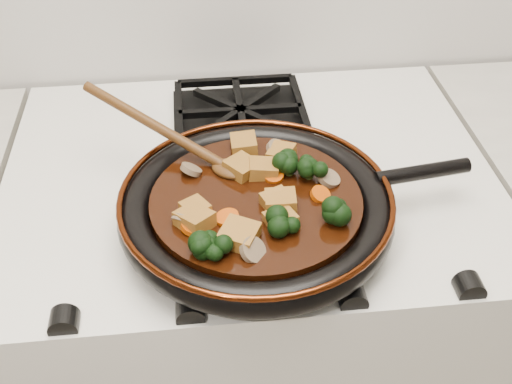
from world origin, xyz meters
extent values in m
cube|color=silver|center=(0.00, 1.69, 0.45)|extent=(0.76, 0.60, 0.90)
cylinder|color=black|center=(0.00, 1.55, 0.93)|extent=(0.35, 0.35, 0.01)
torus|color=black|center=(0.00, 1.55, 0.94)|extent=(0.37, 0.37, 0.04)
torus|color=#4E1E0B|center=(0.00, 1.55, 0.96)|extent=(0.37, 0.37, 0.01)
cylinder|color=black|center=(0.24, 1.58, 0.96)|extent=(0.14, 0.04, 0.02)
cylinder|color=black|center=(0.00, 1.55, 0.95)|extent=(0.29, 0.29, 0.02)
cube|color=#946122|center=(0.03, 1.53, 0.97)|extent=(0.04, 0.04, 0.03)
cube|color=#946122|center=(0.02, 1.49, 0.97)|extent=(0.05, 0.05, 0.03)
cube|color=#946122|center=(-0.01, 1.66, 0.97)|extent=(0.04, 0.04, 0.03)
cube|color=#946122|center=(-0.09, 1.51, 0.97)|extent=(0.06, 0.06, 0.03)
cube|color=#946122|center=(-0.02, 1.61, 0.97)|extent=(0.06, 0.06, 0.03)
cube|color=#946122|center=(-0.03, 1.47, 0.97)|extent=(0.06, 0.06, 0.03)
cube|color=#946122|center=(0.04, 1.64, 0.97)|extent=(0.05, 0.05, 0.02)
cube|color=#946122|center=(0.01, 1.60, 0.97)|extent=(0.04, 0.04, 0.03)
cube|color=#946122|center=(-0.09, 1.53, 0.97)|extent=(0.04, 0.05, 0.02)
cube|color=#946122|center=(0.02, 1.53, 0.97)|extent=(0.05, 0.05, 0.02)
cylinder|color=#BB4205|center=(0.02, 1.59, 0.96)|extent=(0.03, 0.03, 0.01)
cylinder|color=#BB4205|center=(-0.05, 1.51, 0.96)|extent=(0.03, 0.03, 0.01)
cylinder|color=#BB4205|center=(-0.04, 1.49, 0.96)|extent=(0.03, 0.03, 0.01)
cylinder|color=#BB4205|center=(-0.02, 1.62, 0.96)|extent=(0.03, 0.03, 0.02)
cylinder|color=#BB4205|center=(0.08, 1.54, 0.96)|extent=(0.03, 0.03, 0.02)
cylinder|color=#BB4205|center=(-0.09, 1.50, 0.96)|extent=(0.03, 0.03, 0.02)
cylinder|color=brown|center=(-0.10, 1.51, 0.97)|extent=(0.04, 0.04, 0.03)
cylinder|color=brown|center=(0.10, 1.57, 0.97)|extent=(0.04, 0.04, 0.02)
cylinder|color=brown|center=(0.04, 1.65, 0.97)|extent=(0.05, 0.05, 0.03)
cylinder|color=brown|center=(-0.09, 1.62, 0.97)|extent=(0.04, 0.04, 0.02)
cylinder|color=brown|center=(-0.02, 1.45, 0.97)|extent=(0.04, 0.05, 0.03)
ellipsoid|color=#4A2A0F|center=(-0.03, 1.61, 0.96)|extent=(0.07, 0.07, 0.02)
cylinder|color=#4A2A0F|center=(-0.13, 1.68, 1.00)|extent=(0.02, 0.02, 0.25)
camera|label=1|loc=(-0.08, 0.90, 1.51)|focal=45.00mm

